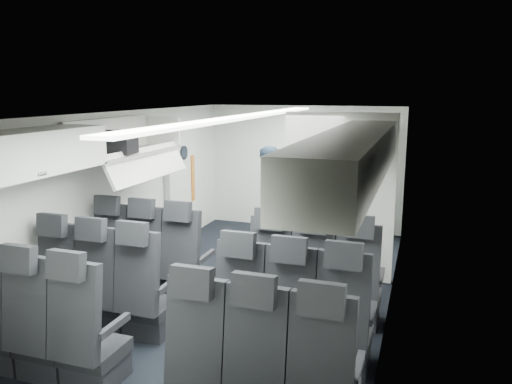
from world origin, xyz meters
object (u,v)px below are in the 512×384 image
Objects in this scene: flight_attendant at (272,200)px; carry_on_bag at (115,142)px; seat_row_front at (229,273)px; boarding_door at (181,184)px; seat_row_mid at (194,306)px; galley_unit at (356,181)px; seat_row_rear at (144,352)px.

carry_on_bag is at bearing 130.11° from flight_attendant.
seat_row_front is 2.71m from boarding_door.
seat_row_mid is 2.17m from carry_on_bag.
galley_unit reaches higher than seat_row_mid.
seat_row_rear is at bearing -58.96° from carry_on_bag.
boarding_door reaches higher than seat_row_rear.
seat_row_rear is 2.67m from carry_on_bag.
seat_row_front is at bearing 165.70° from flight_attendant.
flight_attendant is (-1.06, -1.25, -0.14)m from galley_unit.
flight_attendant is at bearing 92.21° from seat_row_mid.
seat_row_front and seat_row_rear have the same top height.
flight_attendant is at bearing -3.20° from boarding_door.
carry_on_bag is (-1.27, -2.01, 1.01)m from flight_attendant.
seat_row_mid is at bearing -90.00° from seat_row_front.
galley_unit is at bearing 24.28° from boarding_door.
seat_row_rear is 2.06× the size of flight_attendant.
flight_attendant is (-0.11, 2.90, 0.40)m from seat_row_mid.
boarding_door reaches higher than flight_attendant.
seat_row_rear is at bearing -100.65° from galley_unit.
carry_on_bag is at bearing -83.06° from boarding_door.
seat_row_front is 1.00× the size of seat_row_mid.
flight_attendant is 2.58m from carry_on_bag.
galley_unit is at bearing 73.72° from seat_row_front.
seat_row_front is at bearing -6.36° from carry_on_bag.
seat_row_rear is (0.00, -1.80, 0.00)m from seat_row_front.
galley_unit is at bearing 77.12° from seat_row_mid.
seat_row_mid is 7.66× the size of carry_on_bag.
galley_unit is 1.65m from flight_attendant.
flight_attendant is (-0.11, 3.80, 0.40)m from seat_row_rear.
galley_unit is 4.37× the size of carry_on_bag.
seat_row_mid is (0.00, -0.90, 0.00)m from seat_row_front.
carry_on_bag is at bearing 127.66° from seat_row_rear.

